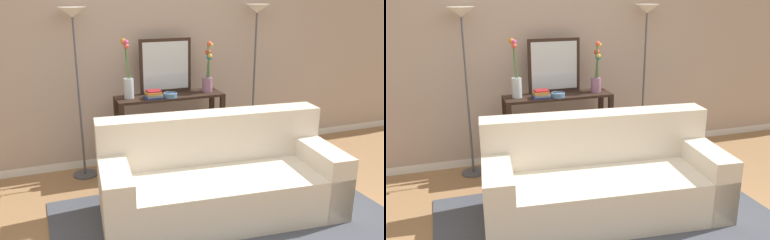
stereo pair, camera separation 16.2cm
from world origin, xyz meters
The scene contains 12 objects.
back_wall centered at (0.00, 2.23, 1.48)m, with size 12.00×0.15×2.97m.
area_rug centered at (0.27, 0.52, 0.01)m, with size 2.97×1.72×0.01m.
couch centered at (0.28, 0.68, 0.31)m, with size 2.19×1.09×0.88m.
console_table centered at (0.18, 1.82, 0.58)m, with size 1.19×0.35×0.86m.
floor_lamp_left centered at (-0.78, 1.93, 1.42)m, with size 0.28×0.28×1.80m.
floor_lamp_right centered at (1.28, 1.93, 1.42)m, with size 0.28×0.28×1.81m.
wall_mirror centered at (0.18, 1.96, 1.16)m, with size 0.59×0.02×0.60m.
vase_tall_flowers centered at (-0.28, 1.83, 1.05)m, with size 0.12×0.12×0.63m.
vase_short_flowers centered at (0.63, 1.82, 1.05)m, with size 0.12×0.13×0.57m.
fruit_bowl centered at (0.15, 1.71, 0.88)m, with size 0.15×0.15×0.05m.
book_stack centered at (-0.03, 1.73, 0.90)m, with size 0.19×0.16×0.09m.
book_row_under_console centered at (-0.12, 1.82, 0.06)m, with size 0.40×0.17×0.13m.
Camera 1 is at (-1.18, -2.49, 1.96)m, focal length 39.35 mm.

